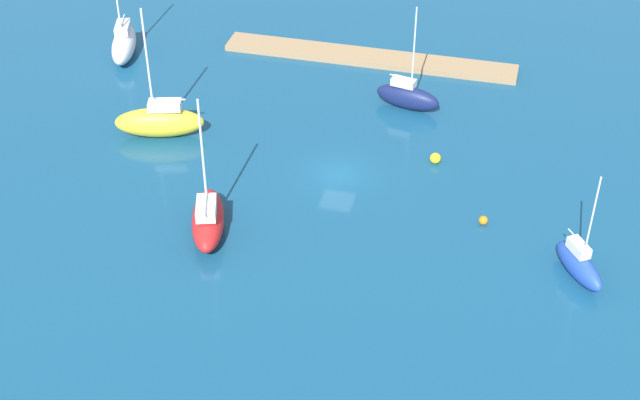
{
  "coord_description": "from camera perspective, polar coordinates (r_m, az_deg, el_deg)",
  "views": [
    {
      "loc": [
        -12.92,
        56.09,
        39.95
      ],
      "look_at": [
        0.0,
        5.51,
        1.5
      ],
      "focal_mm": 51.42,
      "sensor_mm": 36.0,
      "label": 1
    }
  ],
  "objects": [
    {
      "name": "sailboat_blue_west_end",
      "position": [
        62.45,
        15.81,
        -3.86
      ],
      "size": [
        3.91,
        4.88,
        8.15
      ],
      "rotation": [
        0.0,
        0.0,
        2.16
      ],
      "color": "#2347B2",
      "rests_on": "water"
    },
    {
      "name": "mooring_buoy_yellow",
      "position": [
        71.68,
        7.2,
        2.6
      ],
      "size": [
        0.86,
        0.86,
        0.86
      ],
      "primitive_type": "sphere",
      "color": "yellow",
      "rests_on": "water"
    },
    {
      "name": "sailboat_yellow_near_pier",
      "position": [
        75.08,
        -9.95,
        4.86
      ],
      "size": [
        7.51,
        4.0,
        11.14
      ],
      "rotation": [
        0.0,
        0.0,
        0.27
      ],
      "color": "yellow",
      "rests_on": "water"
    },
    {
      "name": "mooring_buoy_orange",
      "position": [
        65.9,
        10.13,
        -1.25
      ],
      "size": [
        0.66,
        0.66,
        0.66
      ],
      "primitive_type": "sphere",
      "color": "orange",
      "rests_on": "water"
    },
    {
      "name": "sailboat_white_mid_basin",
      "position": [
        88.17,
        -12.11,
        9.52
      ],
      "size": [
        3.96,
        7.28,
        11.21
      ],
      "rotation": [
        0.0,
        0.0,
        1.86
      ],
      "color": "white",
      "rests_on": "water"
    },
    {
      "name": "pier_dock",
      "position": [
        86.02,
        3.08,
        8.85
      ],
      "size": [
        27.2,
        3.05,
        0.52
      ],
      "primitive_type": "cube",
      "color": "#997A56",
      "rests_on": "ground"
    },
    {
      "name": "sailboat_navy_outer_mooring",
      "position": [
        78.21,
        5.46,
        6.45
      ],
      "size": [
        5.83,
        2.74,
        9.3
      ],
      "rotation": [
        0.0,
        0.0,
        2.93
      ],
      "color": "#141E4C",
      "rests_on": "water"
    },
    {
      "name": "sailboat_red_far_north",
      "position": [
        64.09,
        -6.99,
        -1.17
      ],
      "size": [
        4.2,
        7.19,
        10.5
      ],
      "rotation": [
        0.0,
        0.0,
        5.02
      ],
      "color": "red",
      "rests_on": "water"
    },
    {
      "name": "water",
      "position": [
        70.06,
        1.12,
        1.6
      ],
      "size": [
        160.0,
        160.0,
        0.0
      ],
      "primitive_type": "plane",
      "color": "navy",
      "rests_on": "ground"
    }
  ]
}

